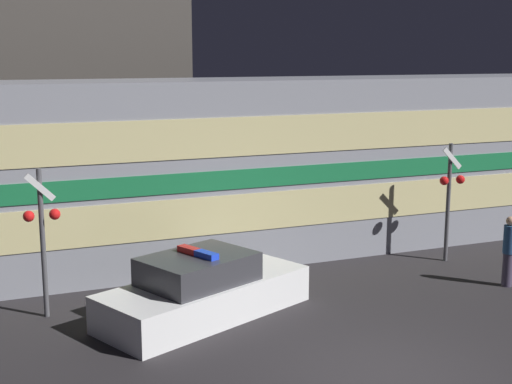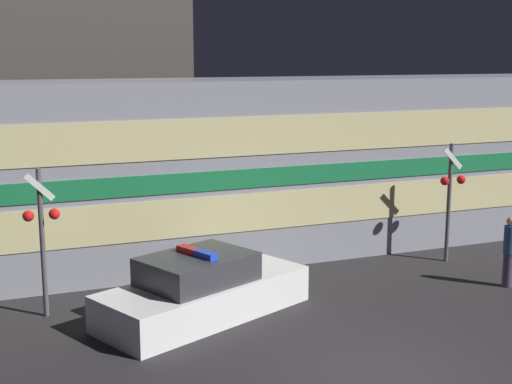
{
  "view_description": "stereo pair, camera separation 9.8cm",
  "coord_description": "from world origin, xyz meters",
  "px_view_note": "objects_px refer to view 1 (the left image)",
  "views": [
    {
      "loc": [
        -6.01,
        -9.31,
        5.18
      ],
      "look_at": [
        0.07,
        5.63,
        2.06
      ],
      "focal_mm": 50.0,
      "sensor_mm": 36.0,
      "label": 1
    },
    {
      "loc": [
        -5.91,
        -9.34,
        5.18
      ],
      "look_at": [
        0.07,
        5.63,
        2.06
      ],
      "focal_mm": 50.0,
      "sensor_mm": 36.0,
      "label": 2
    }
  ],
  "objects_px": {
    "pedestrian": "(509,251)",
    "crossing_signal_near": "(450,192)",
    "police_car": "(203,291)",
    "train": "(294,165)"
  },
  "relations": [
    {
      "from": "crossing_signal_near",
      "to": "police_car",
      "type": "bearing_deg",
      "value": -168.75
    },
    {
      "from": "pedestrian",
      "to": "crossing_signal_near",
      "type": "height_order",
      "value": "crossing_signal_near"
    },
    {
      "from": "police_car",
      "to": "pedestrian",
      "type": "relative_size",
      "value": 2.92
    },
    {
      "from": "train",
      "to": "crossing_signal_near",
      "type": "distance_m",
      "value": 4.04
    },
    {
      "from": "police_car",
      "to": "pedestrian",
      "type": "xyz_separation_m",
      "value": [
        6.98,
        -0.77,
        0.3
      ]
    },
    {
      "from": "police_car",
      "to": "pedestrian",
      "type": "bearing_deg",
      "value": -29.73
    },
    {
      "from": "pedestrian",
      "to": "crossing_signal_near",
      "type": "relative_size",
      "value": 0.54
    },
    {
      "from": "police_car",
      "to": "train",
      "type": "bearing_deg",
      "value": 22.12
    },
    {
      "from": "crossing_signal_near",
      "to": "train",
      "type": "bearing_deg",
      "value": 141.21
    },
    {
      "from": "train",
      "to": "crossing_signal_near",
      "type": "height_order",
      "value": "train"
    }
  ]
}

